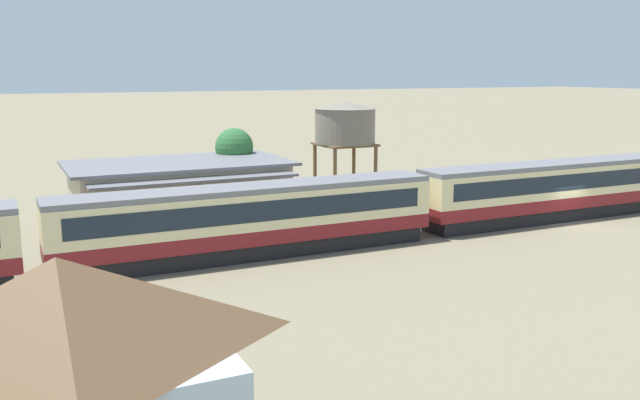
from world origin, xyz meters
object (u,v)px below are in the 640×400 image
object	(u,v)px
water_tower	(345,124)
yard_tree_1	(234,148)
station_building	(179,190)
passenger_train	(256,217)
cottage_brown_roof	(63,366)

from	to	relation	value
water_tower	yard_tree_1	distance (m)	8.55
station_building	water_tower	xyz separation A→B (m)	(12.97, 0.36, 4.00)
passenger_train	cottage_brown_roof	world-z (taller)	cottage_brown_roof
station_building	yard_tree_1	xyz separation A→B (m)	(5.00, 2.98, 2.32)
station_building	cottage_brown_roof	size ratio (longest dim) A/B	1.73
passenger_train	cottage_brown_roof	distance (m)	20.73
station_building	water_tower	world-z (taller)	water_tower
cottage_brown_roof	water_tower	bearing A→B (deg)	51.61
station_building	cottage_brown_roof	distance (m)	30.43
passenger_train	station_building	bearing A→B (deg)	96.59
water_tower	cottage_brown_roof	bearing A→B (deg)	-128.39
water_tower	cottage_brown_roof	distance (m)	37.20
cottage_brown_roof	yard_tree_1	bearing A→B (deg)	64.58
passenger_train	yard_tree_1	distance (m)	14.98
water_tower	cottage_brown_roof	size ratio (longest dim) A/B	0.90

